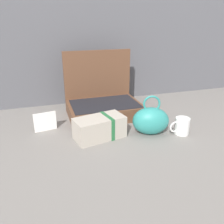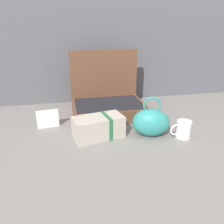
% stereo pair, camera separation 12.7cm
% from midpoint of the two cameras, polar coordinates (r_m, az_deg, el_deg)
% --- Properties ---
extents(ground_plane, '(6.00, 6.00, 0.00)m').
position_cam_midpoint_polar(ground_plane, '(1.33, -4.08, -4.82)').
color(ground_plane, slate).
extents(back_wall, '(3.20, 0.06, 1.40)m').
position_cam_midpoint_polar(back_wall, '(1.77, -9.72, 24.89)').
color(back_wall, '#56565B').
rests_on(back_wall, ground_plane).
extents(open_suitcase, '(0.46, 0.34, 0.41)m').
position_cam_midpoint_polar(open_suitcase, '(1.55, -4.61, 2.47)').
color(open_suitcase, brown).
rests_on(open_suitcase, ground_plane).
extents(teal_pouch_handbag, '(0.23, 0.18, 0.22)m').
position_cam_midpoint_polar(teal_pouch_handbag, '(1.28, 6.68, -2.15)').
color(teal_pouch_handbag, teal).
rests_on(teal_pouch_handbag, ground_plane).
extents(cream_toiletry_bag, '(0.29, 0.18, 0.12)m').
position_cam_midpoint_polar(cream_toiletry_bag, '(1.25, -5.86, -3.89)').
color(cream_toiletry_bag, '#B2A899').
rests_on(cream_toiletry_bag, ground_plane).
extents(coffee_mug, '(0.12, 0.08, 0.09)m').
position_cam_midpoint_polar(coffee_mug, '(1.32, 14.14, -3.40)').
color(coffee_mug, white).
rests_on(coffee_mug, ground_plane).
extents(info_card_left, '(0.13, 0.02, 0.11)m').
position_cam_midpoint_polar(info_card_left, '(1.39, -18.63, -2.33)').
color(info_card_left, white).
rests_on(info_card_left, ground_plane).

